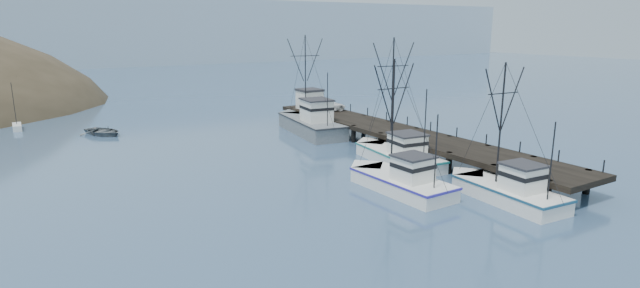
{
  "coord_description": "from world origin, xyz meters",
  "views": [
    {
      "loc": [
        -21.9,
        -25.23,
        13.13
      ],
      "look_at": [
        1.96,
        13.21,
        2.5
      ],
      "focal_mm": 28.0,
      "sensor_mm": 36.0,
      "label": 1
    }
  ],
  "objects_px": {
    "trawler_near": "(505,190)",
    "pier_shed": "(310,99)",
    "trawler_far": "(397,154)",
    "pier": "(399,133)",
    "work_vessel": "(310,123)",
    "motorboat": "(104,135)",
    "pickup_truck": "(326,106)",
    "trawler_mid": "(399,181)"
  },
  "relations": [
    {
      "from": "trawler_mid",
      "to": "pier_shed",
      "type": "xyz_separation_m",
      "value": [
        8.86,
        29.33,
        2.6
      ]
    },
    {
      "from": "work_vessel",
      "to": "motorboat",
      "type": "height_order",
      "value": "work_vessel"
    },
    {
      "from": "work_vessel",
      "to": "pier",
      "type": "bearing_deg",
      "value": -71.22
    },
    {
      "from": "trawler_far",
      "to": "motorboat",
      "type": "height_order",
      "value": "trawler_far"
    },
    {
      "from": "pier",
      "to": "trawler_near",
      "type": "relative_size",
      "value": 4.03
    },
    {
      "from": "pier",
      "to": "work_vessel",
      "type": "relative_size",
      "value": 2.94
    },
    {
      "from": "trawler_far",
      "to": "trawler_mid",
      "type": "bearing_deg",
      "value": -129.18
    },
    {
      "from": "pier",
      "to": "trawler_mid",
      "type": "height_order",
      "value": "trawler_mid"
    },
    {
      "from": "work_vessel",
      "to": "pier_shed",
      "type": "distance_m",
      "value": 6.97
    },
    {
      "from": "pier_shed",
      "to": "pickup_truck",
      "type": "relative_size",
      "value": 0.59
    },
    {
      "from": "pier",
      "to": "pickup_truck",
      "type": "distance_m",
      "value": 15.22
    },
    {
      "from": "pier",
      "to": "motorboat",
      "type": "bearing_deg",
      "value": 137.24
    },
    {
      "from": "pickup_truck",
      "to": "trawler_mid",
      "type": "bearing_deg",
      "value": 165.64
    },
    {
      "from": "trawler_mid",
      "to": "motorboat",
      "type": "distance_m",
      "value": 39.95
    },
    {
      "from": "trawler_far",
      "to": "pier_shed",
      "type": "xyz_separation_m",
      "value": [
        3.37,
        22.59,
        2.6
      ]
    },
    {
      "from": "trawler_near",
      "to": "motorboat",
      "type": "xyz_separation_m",
      "value": [
        -22.46,
        42.35,
        -0.82
      ]
    },
    {
      "from": "pier",
      "to": "work_vessel",
      "type": "height_order",
      "value": "work_vessel"
    },
    {
      "from": "pickup_truck",
      "to": "motorboat",
      "type": "height_order",
      "value": "pickup_truck"
    },
    {
      "from": "pier_shed",
      "to": "motorboat",
      "type": "bearing_deg",
      "value": 165.37
    },
    {
      "from": "work_vessel",
      "to": "trawler_mid",
      "type": "bearing_deg",
      "value": -103.16
    },
    {
      "from": "pickup_truck",
      "to": "motorboat",
      "type": "distance_m",
      "value": 28.69
    },
    {
      "from": "trawler_near",
      "to": "trawler_far",
      "type": "height_order",
      "value": "trawler_far"
    },
    {
      "from": "trawler_mid",
      "to": "pier_shed",
      "type": "bearing_deg",
      "value": 73.19
    },
    {
      "from": "work_vessel",
      "to": "motorboat",
      "type": "relative_size",
      "value": 2.61
    },
    {
      "from": "trawler_mid",
      "to": "pickup_truck",
      "type": "xyz_separation_m",
      "value": [
        9.81,
        26.51,
        1.93
      ]
    },
    {
      "from": "trawler_mid",
      "to": "trawler_far",
      "type": "bearing_deg",
      "value": 50.82
    },
    {
      "from": "pier_shed",
      "to": "pickup_truck",
      "type": "xyz_separation_m",
      "value": [
        0.95,
        -2.81,
        -0.67
      ]
    },
    {
      "from": "work_vessel",
      "to": "motorboat",
      "type": "xyz_separation_m",
      "value": [
        -22.61,
        12.49,
        -1.23
      ]
    },
    {
      "from": "pier",
      "to": "work_vessel",
      "type": "bearing_deg",
      "value": 108.78
    },
    {
      "from": "pier_shed",
      "to": "motorboat",
      "type": "distance_m",
      "value": 27.03
    },
    {
      "from": "work_vessel",
      "to": "pickup_truck",
      "type": "xyz_separation_m",
      "value": [
        4.29,
        2.9,
        1.52
      ]
    },
    {
      "from": "trawler_mid",
      "to": "motorboat",
      "type": "height_order",
      "value": "trawler_mid"
    },
    {
      "from": "trawler_near",
      "to": "trawler_far",
      "type": "xyz_separation_m",
      "value": [
        0.12,
        12.99,
        0.0
      ]
    },
    {
      "from": "trawler_far",
      "to": "trawler_near",
      "type": "bearing_deg",
      "value": -90.53
    },
    {
      "from": "pier",
      "to": "motorboat",
      "type": "distance_m",
      "value": 36.52
    },
    {
      "from": "trawler_far",
      "to": "pier",
      "type": "bearing_deg",
      "value": 47.49
    },
    {
      "from": "pier_shed",
      "to": "pickup_truck",
      "type": "height_order",
      "value": "pier_shed"
    },
    {
      "from": "trawler_near",
      "to": "pier_shed",
      "type": "distance_m",
      "value": 35.85
    },
    {
      "from": "trawler_far",
      "to": "work_vessel",
      "type": "relative_size",
      "value": 0.84
    },
    {
      "from": "trawler_near",
      "to": "pickup_truck",
      "type": "distance_m",
      "value": 33.12
    },
    {
      "from": "trawler_mid",
      "to": "pier",
      "type": "bearing_deg",
      "value": 49.43
    },
    {
      "from": "pier",
      "to": "trawler_far",
      "type": "distance_m",
      "value": 6.29
    }
  ]
}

